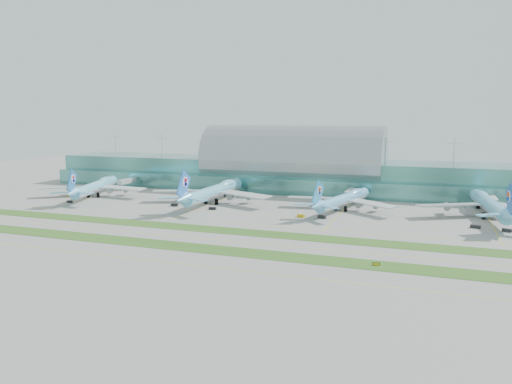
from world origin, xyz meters
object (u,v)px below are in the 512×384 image
at_px(terminal, 293,168).
at_px(airliner_d, 489,204).
at_px(airliner_a, 96,186).
at_px(airliner_c, 344,199).
at_px(airliner_b, 215,191).
at_px(taxiway_sign_east, 376,264).

distance_m(terminal, airliner_d, 129.17).
bearing_deg(airliner_a, airliner_d, -13.35).
height_order(terminal, airliner_c, terminal).
bearing_deg(airliner_b, airliner_d, 3.22).
bearing_deg(taxiway_sign_east, airliner_b, 125.93).
relative_size(airliner_d, taxiway_sign_east, 32.42).
height_order(airliner_c, airliner_d, airliner_d).
bearing_deg(airliner_b, airliner_c, 3.18).
bearing_deg(airliner_b, taxiway_sign_east, -41.98).
height_order(terminal, airliner_a, terminal).
bearing_deg(airliner_c, airliner_d, 16.76).
bearing_deg(taxiway_sign_east, airliner_a, 142.14).
height_order(airliner_b, airliner_c, airliner_b).
xyz_separation_m(airliner_b, taxiway_sign_east, (100.39, -92.15, -6.50)).
relative_size(terminal, airliner_c, 4.93).
distance_m(terminal, airliner_a, 127.11).
xyz_separation_m(airliner_c, airliner_d, (70.30, 3.30, 0.80)).
distance_m(airliner_a, airliner_c, 152.07).
height_order(airliner_b, taxiway_sign_east, airliner_b).
distance_m(airliner_b, taxiway_sign_east, 136.43).
xyz_separation_m(airliner_a, airliner_b, (78.66, 3.48, 0.64)).
height_order(terminal, taxiway_sign_east, terminal).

